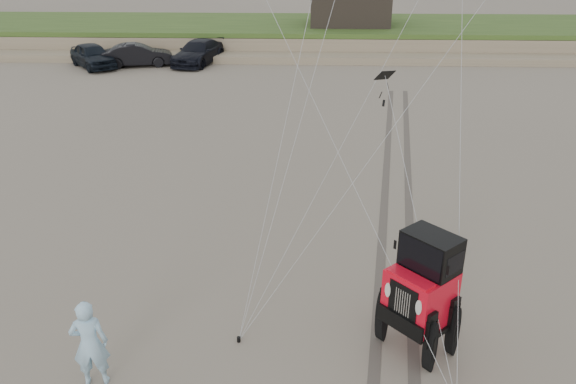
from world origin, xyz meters
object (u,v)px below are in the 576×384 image
truck_c (198,52)px  jeep (419,305)px  cabin (349,4)px  truck_a (93,56)px  truck_b (138,55)px  man (90,343)px

truck_c → jeep: jeep is taller
cabin → truck_a: cabin is taller
truck_b → jeep: jeep is taller
truck_b → man: man is taller
truck_a → jeep: 32.27m
cabin → truck_a: size_ratio=1.37×
cabin → jeep: cabin is taller
truck_a → jeep: size_ratio=0.82×
truck_b → jeep: size_ratio=0.80×
jeep → truck_b: bearing=163.8°
truck_c → man: (3.63, -30.28, 0.16)m
man → cabin: bearing=-113.6°
truck_c → truck_b: bearing=-153.3°
cabin → jeep: 36.22m
truck_b → truck_c: size_ratio=0.85×
cabin → man: 38.19m
truck_b → man: bearing=179.5°
cabin → man: bearing=-100.6°
truck_a → truck_b: truck_a is taller
cabin → truck_b: size_ratio=1.40×
truck_c → jeep: size_ratio=0.95×
cabin → truck_c: bearing=-146.0°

